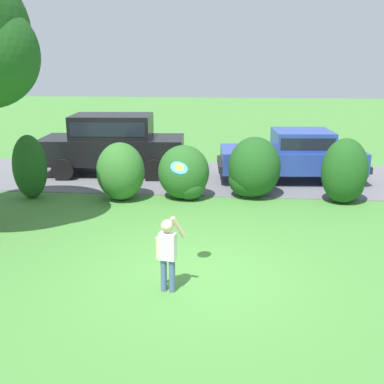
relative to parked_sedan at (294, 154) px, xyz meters
The scene contains 11 objects.
ground_plane 7.27m from the parked_sedan, 109.34° to the right, with size 80.00×80.00×0.00m, color #478438.
driveway_strip 2.54m from the parked_sedan, behind, with size 28.00×4.40×0.02m, color slate.
shrub_near_tree 7.62m from the parked_sedan, 160.63° to the right, with size 0.90×0.82×1.71m.
shrub_centre_left 5.35m from the parked_sedan, 152.69° to the right, with size 1.26×1.27×1.53m.
shrub_centre 3.80m from the parked_sedan, 144.41° to the right, with size 1.36×1.19×1.44m.
shrub_centre_right 2.27m from the parked_sedan, 124.72° to the right, with size 1.40×1.40×1.63m.
shrub_far_end 2.40m from the parked_sedan, 63.91° to the right, with size 1.17×1.19×1.69m.
parked_sedan is the anchor object (origin of this frame).
parked_suv 5.72m from the parked_sedan, behind, with size 4.81×2.35×1.92m.
child_thrower 7.95m from the parked_sedan, 110.44° to the right, with size 0.47×0.23×1.29m.
frisbee 7.44m from the parked_sedan, 111.17° to the right, with size 0.32×0.26×0.24m.
Camera 1 is at (0.64, -7.43, 3.58)m, focal length 44.01 mm.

